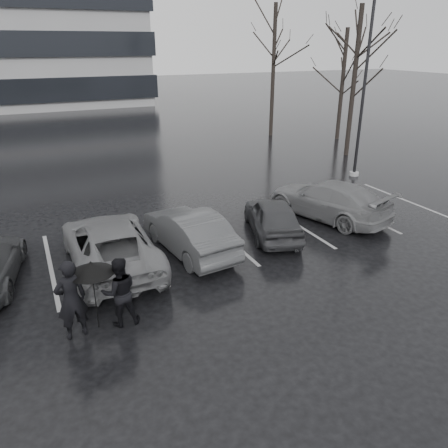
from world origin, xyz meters
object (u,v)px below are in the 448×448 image
car_east (328,200)px  lamp_post (363,98)px  car_west_a (189,231)px  pedestrian_left (71,300)px  tree_north (273,72)px  tree_east (354,84)px  tree_ne (342,86)px  car_main (273,217)px  car_west_b (110,244)px  pedestrian_right (120,292)px

car_east → lamp_post: bearing=-156.5°
car_west_a → car_east: (5.73, 0.55, 0.02)m
pedestrian_left → tree_north: (15.75, 18.14, 3.31)m
tree_east → tree_ne: 4.74m
car_east → lamp_post: (4.69, 3.98, 3.05)m
car_main → tree_east: size_ratio=0.47×
tree_east → tree_ne: tree_east is taller
tree_east → tree_ne: bearing=58.0°
pedestrian_left → lamp_post: 16.37m
car_west_a → pedestrian_left: bearing=31.0°
car_west_b → tree_north: 21.12m
pedestrian_right → tree_ne: size_ratio=0.24×
car_east → tree_north: bearing=-129.8°
car_west_b → tree_east: 17.65m
car_main → tree_north: 17.86m
car_west_b → pedestrian_left: size_ratio=2.69×
car_main → car_west_a: car_west_a is taller
tree_east → tree_north: bearing=98.1°
tree_east → tree_north: (-1.00, 7.00, 0.25)m
pedestrian_left → tree_north: bearing=-142.9°
car_west_a → car_west_b: size_ratio=0.81×
car_west_a → tree_north: 19.59m
tree_ne → tree_north: size_ratio=0.82×
car_main → tree_east: tree_east is taller
car_west_a → pedestrian_right: 4.07m
pedestrian_left → lamp_post: bearing=-164.1°
tree_east → tree_north: size_ratio=0.94×
car_west_a → pedestrian_right: size_ratio=2.45×
tree_north → pedestrian_right: bearing=-129.1°
car_west_a → car_east: 5.76m
pedestrian_right → tree_ne: (18.20, 15.10, 2.66)m
tree_north → tree_east: bearing=-81.9°
car_west_a → car_west_b: 2.43m
lamp_post → tree_east: lamp_post is taller
tree_ne → lamp_post: bearing=-123.2°
tree_east → tree_ne: (2.50, 4.00, -0.50)m
car_east → tree_north: size_ratio=0.56×
tree_east → car_west_a: bearing=-147.7°
car_west_b → car_east: bearing=-175.6°
lamp_post → pedestrian_right: bearing=-150.5°
car_west_b → tree_ne: tree_ne is taller
pedestrian_left → tree_ne: bearing=-153.8°
car_west_b → tree_north: (14.33, 15.11, 3.54)m
pedestrian_right → tree_north: (14.70, 18.10, 3.41)m
lamp_post → tree_north: 10.73m
car_west_b → lamp_post: lamp_post is taller
car_east → tree_north: tree_north is taller
lamp_post → tree_ne: (4.98, 7.62, -0.25)m
pedestrian_left → tree_ne: 24.62m
car_main → tree_east: 13.18m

